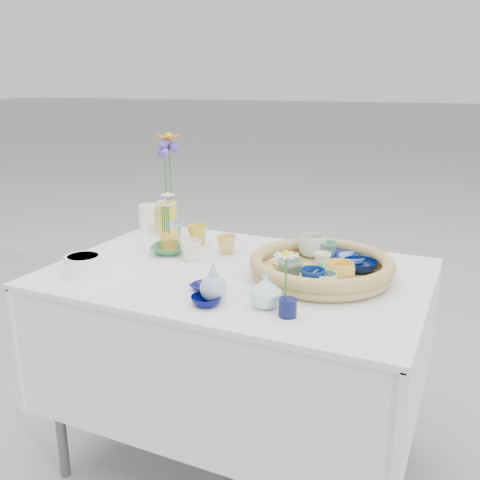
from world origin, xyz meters
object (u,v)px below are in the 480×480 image
at_px(display_table, 238,459).
at_px(bud_vase_seafoam, 266,291).
at_px(wicker_tray, 321,267).
at_px(tall_vase_yellow, 168,218).

bearing_deg(display_table, bud_vase_seafoam, -50.51).
distance_m(wicker_tray, tall_vase_yellow, 0.78).
xyz_separation_m(wicker_tray, bud_vase_seafoam, (-0.08, -0.29, 0.01)).
bearing_deg(display_table, wicker_tray, 10.12).
bearing_deg(bud_vase_seafoam, wicker_tray, 75.01).
bearing_deg(bud_vase_seafoam, tall_vase_yellow, 140.80).
bearing_deg(tall_vase_yellow, display_table, -32.67).
bearing_deg(display_table, tall_vase_yellow, 147.33).
xyz_separation_m(wicker_tray, tall_vase_yellow, (-0.74, 0.24, 0.03)).
relative_size(display_table, tall_vase_yellow, 8.90).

